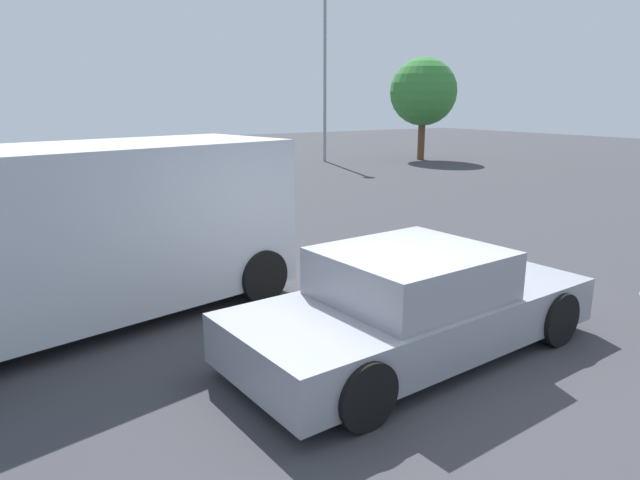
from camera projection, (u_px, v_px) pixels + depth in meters
The scene contains 5 objects.
ground_plane at pixel (405, 362), 6.21m from camera, with size 80.00×80.00×0.00m, color #38383D.
sedan_foreground at pixel (414, 305), 6.34m from camera, with size 4.47×2.11×1.22m.
van_white at pixel (87, 229), 7.12m from camera, with size 5.54×3.06×2.27m.
light_post_near at pixel (325, 47), 25.55m from camera, with size 0.44×0.44×7.83m.
tree_back_right at pixel (423, 92), 26.81m from camera, with size 3.17×3.17×4.79m.
Camera 1 is at (-3.86, -4.29, 2.80)m, focal length 31.70 mm.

